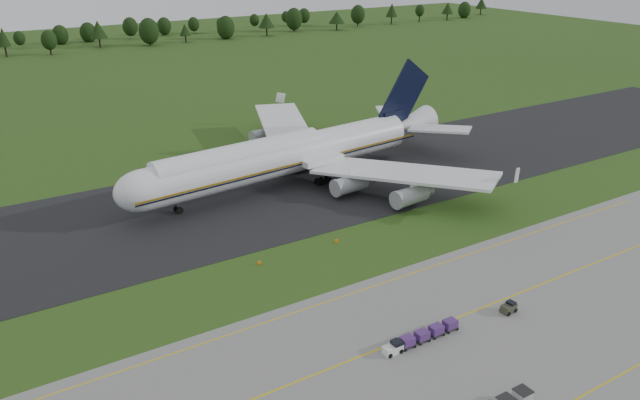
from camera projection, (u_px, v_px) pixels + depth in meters
ground at (324, 261)px, 93.99m from camera, size 600.00×600.00×0.00m
apron at (491, 388)px, 67.33m from camera, size 300.00×52.00×0.06m
taxiway at (244, 200)px, 115.92m from camera, size 300.00×40.00×0.08m
apron_markings at (447, 354)px, 72.82m from camera, size 300.00×30.20×0.01m
tree_line at (95, 34)px, 271.78m from camera, size 524.37×23.20×11.88m
aircraft at (290, 154)px, 121.92m from camera, size 75.30×72.83×21.09m
baggage_train at (420, 337)px, 74.79m from camera, size 11.02×1.41×1.36m
utility_cart at (509, 308)px, 80.81m from camera, size 2.11×1.41×1.11m
edge_markers at (299, 252)px, 96.15m from camera, size 14.24×0.30×0.60m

